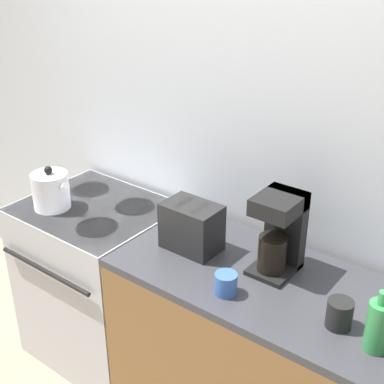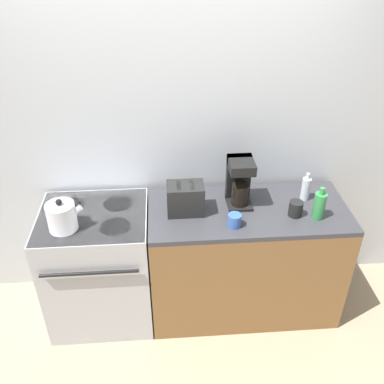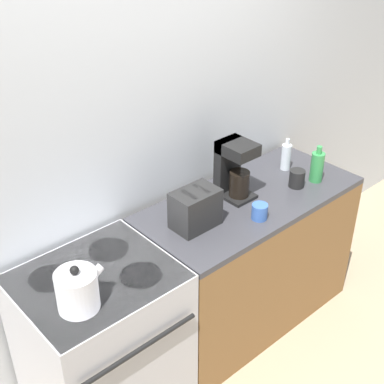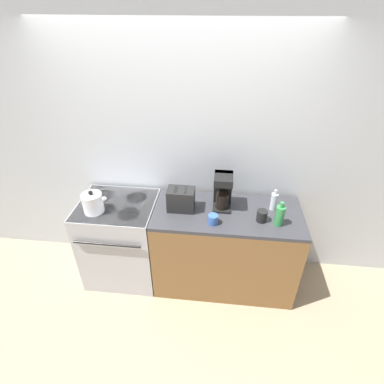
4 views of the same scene
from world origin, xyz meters
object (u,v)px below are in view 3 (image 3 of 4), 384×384
at_px(stove, 103,344).
at_px(kettle, 78,290).
at_px(toaster, 195,209).
at_px(cup_blue, 260,212).
at_px(cup_black, 297,178).
at_px(bottle_green, 317,166).
at_px(bottle_clear, 286,156).
at_px(coffee_maker, 234,168).

height_order(stove, kettle, kettle).
bearing_deg(toaster, stove, 179.96).
height_order(kettle, cup_blue, kettle).
xyz_separation_m(stove, cup_black, (1.38, -0.10, 0.51)).
bearing_deg(bottle_green, kettle, 179.82).
height_order(toaster, bottle_clear, toaster).
relative_size(bottle_clear, bottle_green, 0.90).
relative_size(stove, toaster, 3.71).
height_order(coffee_maker, bottle_green, coffee_maker).
distance_m(toaster, coffee_maker, 0.40).
relative_size(bottle_clear, cup_blue, 2.37).
xyz_separation_m(kettle, coffee_maker, (1.19, 0.22, 0.09)).
bearing_deg(toaster, bottle_green, -8.55).
bearing_deg(cup_black, bottle_clear, 57.25).
distance_m(bottle_green, cup_blue, 0.58).
bearing_deg(cup_blue, bottle_clear, 26.55).
xyz_separation_m(coffee_maker, bottle_clear, (0.48, -0.00, -0.09)).
height_order(coffee_maker, cup_black, coffee_maker).
height_order(kettle, bottle_clear, kettle).
xyz_separation_m(toaster, bottle_green, (0.89, -0.13, -0.01)).
distance_m(coffee_maker, cup_black, 0.43).
bearing_deg(bottle_clear, cup_blue, -153.45).
height_order(bottle_clear, bottle_green, bottle_green).
xyz_separation_m(kettle, bottle_clear, (1.67, 0.22, -0.01)).
height_order(bottle_clear, cup_black, bottle_clear).
bearing_deg(coffee_maker, bottle_green, -24.10).
bearing_deg(cup_blue, cup_black, 11.35).
bearing_deg(kettle, bottle_clear, 7.49).
height_order(toaster, bottle_green, bottle_green).
distance_m(toaster, cup_blue, 0.37).
xyz_separation_m(bottle_clear, cup_black, (-0.12, -0.19, -0.03)).
distance_m(kettle, cup_blue, 1.12).
relative_size(coffee_maker, bottle_green, 1.48).
height_order(cup_blue, cup_black, cup_black).
bearing_deg(stove, coffee_maker, 5.12).
height_order(stove, bottle_green, bottle_green).
relative_size(toaster, bottle_green, 1.06).
height_order(kettle, coffee_maker, coffee_maker).
relative_size(stove, cup_blue, 10.39).
bearing_deg(coffee_maker, kettle, -169.49).
relative_size(bottle_clear, cup_black, 1.96).
height_order(bottle_green, cup_blue, bottle_green).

